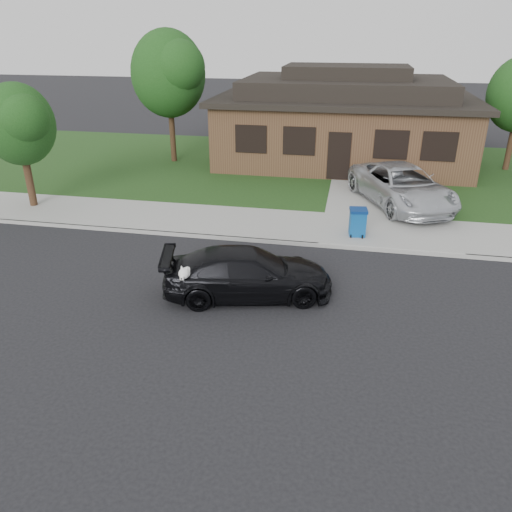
# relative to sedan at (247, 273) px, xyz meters

# --- Properties ---
(ground) EXTENTS (120.00, 120.00, 0.00)m
(ground) POSITION_rel_sedan_xyz_m (-2.17, 0.05, -0.64)
(ground) COLOR black
(ground) RESTS_ON ground
(sidewalk) EXTENTS (60.00, 3.00, 0.12)m
(sidewalk) POSITION_rel_sedan_xyz_m (-2.17, 5.05, -0.58)
(sidewalk) COLOR gray
(sidewalk) RESTS_ON ground
(curb) EXTENTS (60.00, 0.12, 0.12)m
(curb) POSITION_rel_sedan_xyz_m (-2.17, 3.55, -0.58)
(curb) COLOR gray
(curb) RESTS_ON ground
(lawn) EXTENTS (60.00, 13.00, 0.13)m
(lawn) POSITION_rel_sedan_xyz_m (-2.17, 13.05, -0.57)
(lawn) COLOR #193814
(lawn) RESTS_ON ground
(driveway) EXTENTS (4.50, 13.00, 0.14)m
(driveway) POSITION_rel_sedan_xyz_m (3.83, 10.05, -0.57)
(driveway) COLOR gray
(driveway) RESTS_ON ground
(sedan) EXTENTS (4.68, 2.79, 1.27)m
(sedan) POSITION_rel_sedan_xyz_m (0.00, 0.00, 0.00)
(sedan) COLOR black
(sedan) RESTS_ON ground
(minivan) EXTENTS (4.47, 5.97, 1.51)m
(minivan) POSITION_rel_sedan_xyz_m (4.40, 7.99, 0.25)
(minivan) COLOR silver
(minivan) RESTS_ON driveway
(recycling_bin) EXTENTS (0.62, 0.63, 0.93)m
(recycling_bin) POSITION_rel_sedan_xyz_m (2.78, 4.47, -0.05)
(recycling_bin) COLOR #0C488A
(recycling_bin) RESTS_ON sidewalk
(house) EXTENTS (12.60, 8.60, 4.65)m
(house) POSITION_rel_sedan_xyz_m (1.83, 15.05, 1.50)
(house) COLOR #422B1C
(house) RESTS_ON ground
(tree_0) EXTENTS (3.78, 3.60, 6.34)m
(tree_0) POSITION_rel_sedan_xyz_m (-6.50, 12.93, 3.84)
(tree_0) COLOR #332114
(tree_0) RESTS_ON ground
(tree_2) EXTENTS (2.73, 2.60, 4.59)m
(tree_2) POSITION_rel_sedan_xyz_m (-9.55, 5.17, 2.63)
(tree_2) COLOR #332114
(tree_2) RESTS_ON ground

